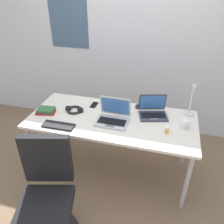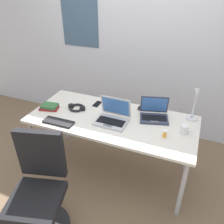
{
  "view_description": "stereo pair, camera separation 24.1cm",
  "coord_description": "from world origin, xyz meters",
  "px_view_note": "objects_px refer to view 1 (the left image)",
  "views": [
    {
      "loc": [
        0.54,
        -1.99,
        2.07
      ],
      "look_at": [
        0.0,
        0.0,
        0.82
      ],
      "focal_mm": 36.4,
      "sensor_mm": 36.0,
      "label": 1
    },
    {
      "loc": [
        0.77,
        -1.92,
        2.07
      ],
      "look_at": [
        0.0,
        0.0,
        0.82
      ],
      "focal_mm": 36.4,
      "sensor_mm": 36.0,
      "label": 2
    }
  ],
  "objects_px": {
    "external_keyboard": "(58,126)",
    "office_chair": "(48,201)",
    "laptop_back_right": "(113,117)",
    "computer_mouse": "(138,106)",
    "coffee_mug": "(184,124)",
    "laptop_far_corner": "(153,112)",
    "cell_phone": "(94,105)",
    "pill_bottle": "(167,130)",
    "book_stack": "(46,111)",
    "desk_lamp": "(192,100)",
    "headphones": "(74,110)"
  },
  "relations": [
    {
      "from": "coffee_mug",
      "to": "laptop_back_right",
      "type": "bearing_deg",
      "value": -174.73
    },
    {
      "from": "desk_lamp",
      "to": "coffee_mug",
      "type": "distance_m",
      "value": 0.3
    },
    {
      "from": "pill_bottle",
      "to": "book_stack",
      "type": "distance_m",
      "value": 1.34
    },
    {
      "from": "laptop_far_corner",
      "to": "headphones",
      "type": "height_order",
      "value": "laptop_far_corner"
    },
    {
      "from": "coffee_mug",
      "to": "desk_lamp",
      "type": "bearing_deg",
      "value": 79.26
    },
    {
      "from": "pill_bottle",
      "to": "computer_mouse",
      "type": "bearing_deg",
      "value": 129.94
    },
    {
      "from": "computer_mouse",
      "to": "book_stack",
      "type": "bearing_deg",
      "value": -152.18
    },
    {
      "from": "external_keyboard",
      "to": "computer_mouse",
      "type": "relative_size",
      "value": 3.44
    },
    {
      "from": "office_chair",
      "to": "pill_bottle",
      "type": "bearing_deg",
      "value": 40.87
    },
    {
      "from": "desk_lamp",
      "to": "cell_phone",
      "type": "bearing_deg",
      "value": -177.18
    },
    {
      "from": "pill_bottle",
      "to": "laptop_far_corner",
      "type": "bearing_deg",
      "value": 119.8
    },
    {
      "from": "laptop_far_corner",
      "to": "computer_mouse",
      "type": "distance_m",
      "value": 0.23
    },
    {
      "from": "laptop_back_right",
      "to": "headphones",
      "type": "height_order",
      "value": "laptop_back_right"
    },
    {
      "from": "laptop_back_right",
      "to": "book_stack",
      "type": "distance_m",
      "value": 0.77
    },
    {
      "from": "cell_phone",
      "to": "office_chair",
      "type": "distance_m",
      "value": 1.19
    },
    {
      "from": "laptop_back_right",
      "to": "book_stack",
      "type": "relative_size",
      "value": 1.46
    },
    {
      "from": "cell_phone",
      "to": "external_keyboard",
      "type": "bearing_deg",
      "value": -109.81
    },
    {
      "from": "office_chair",
      "to": "cell_phone",
      "type": "bearing_deg",
      "value": 87.63
    },
    {
      "from": "laptop_back_right",
      "to": "laptop_far_corner",
      "type": "distance_m",
      "value": 0.45
    },
    {
      "from": "computer_mouse",
      "to": "book_stack",
      "type": "distance_m",
      "value": 1.05
    },
    {
      "from": "computer_mouse",
      "to": "coffee_mug",
      "type": "relative_size",
      "value": 0.85
    },
    {
      "from": "pill_bottle",
      "to": "office_chair",
      "type": "distance_m",
      "value": 1.27
    },
    {
      "from": "cell_phone",
      "to": "headphones",
      "type": "relative_size",
      "value": 0.64
    },
    {
      "from": "external_keyboard",
      "to": "office_chair",
      "type": "relative_size",
      "value": 0.34
    },
    {
      "from": "computer_mouse",
      "to": "headphones",
      "type": "height_order",
      "value": "headphones"
    },
    {
      "from": "desk_lamp",
      "to": "office_chair",
      "type": "xyz_separation_m",
      "value": [
        -1.13,
        -1.19,
        -0.54
      ]
    },
    {
      "from": "desk_lamp",
      "to": "pill_bottle",
      "type": "xyz_separation_m",
      "value": [
        -0.21,
        -0.39,
        -0.16
      ]
    },
    {
      "from": "computer_mouse",
      "to": "pill_bottle",
      "type": "distance_m",
      "value": 0.56
    },
    {
      "from": "laptop_back_right",
      "to": "computer_mouse",
      "type": "relative_size",
      "value": 3.5
    },
    {
      "from": "laptop_far_corner",
      "to": "external_keyboard",
      "type": "distance_m",
      "value": 1.02
    },
    {
      "from": "pill_bottle",
      "to": "laptop_back_right",
      "type": "bearing_deg",
      "value": 172.94
    },
    {
      "from": "external_keyboard",
      "to": "coffee_mug",
      "type": "relative_size",
      "value": 2.92
    },
    {
      "from": "laptop_far_corner",
      "to": "cell_phone",
      "type": "distance_m",
      "value": 0.7
    },
    {
      "from": "pill_bottle",
      "to": "external_keyboard",
      "type": "bearing_deg",
      "value": -170.95
    },
    {
      "from": "coffee_mug",
      "to": "headphones",
      "type": "bearing_deg",
      "value": 179.08
    },
    {
      "from": "laptop_back_right",
      "to": "headphones",
      "type": "relative_size",
      "value": 1.57
    },
    {
      "from": "laptop_far_corner",
      "to": "pill_bottle",
      "type": "height_order",
      "value": "laptop_far_corner"
    },
    {
      "from": "external_keyboard",
      "to": "cell_phone",
      "type": "relative_size",
      "value": 2.43
    },
    {
      "from": "external_keyboard",
      "to": "cell_phone",
      "type": "bearing_deg",
      "value": 67.11
    },
    {
      "from": "desk_lamp",
      "to": "cell_phone",
      "type": "xyz_separation_m",
      "value": [
        -1.08,
        -0.05,
        -0.19
      ]
    },
    {
      "from": "desk_lamp",
      "to": "laptop_back_right",
      "type": "relative_size",
      "value": 1.19
    },
    {
      "from": "office_chair",
      "to": "external_keyboard",
      "type": "bearing_deg",
      "value": 104.62
    },
    {
      "from": "computer_mouse",
      "to": "pill_bottle",
      "type": "bearing_deg",
      "value": -43.89
    },
    {
      "from": "laptop_back_right",
      "to": "cell_phone",
      "type": "height_order",
      "value": "laptop_back_right"
    },
    {
      "from": "laptop_far_corner",
      "to": "book_stack",
      "type": "relative_size",
      "value": 1.53
    },
    {
      "from": "desk_lamp",
      "to": "headphones",
      "type": "xyz_separation_m",
      "value": [
        -1.26,
        -0.24,
        -0.18
      ]
    },
    {
      "from": "laptop_far_corner",
      "to": "cell_phone",
      "type": "xyz_separation_m",
      "value": [
        -0.7,
        0.04,
        -0.04
      ]
    },
    {
      "from": "cell_phone",
      "to": "pill_bottle",
      "type": "bearing_deg",
      "value": -19.1
    },
    {
      "from": "computer_mouse",
      "to": "cell_phone",
      "type": "xyz_separation_m",
      "value": [
        -0.51,
        -0.09,
        -0.01
      ]
    },
    {
      "from": "headphones",
      "to": "laptop_far_corner",
      "type": "bearing_deg",
      "value": 9.16
    }
  ]
}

